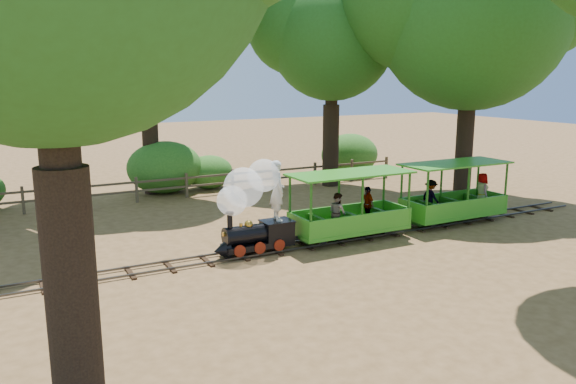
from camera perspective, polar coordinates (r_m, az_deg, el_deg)
name	(u,v)px	position (r m, az deg, el deg)	size (l,w,h in m)	color
ground	(305,246)	(16.31, 1.76, -5.51)	(90.00, 90.00, 0.00)	#9C6F43
track	(305,244)	(16.29, 1.76, -5.28)	(22.00, 1.00, 0.10)	#3F3D3A
locomotive	(252,200)	(15.27, -3.66, -0.82)	(2.31, 1.09, 2.65)	black
carriage_front	(350,214)	(16.85, 6.31, -2.22)	(3.73, 1.52, 1.94)	green
carriage_rear	(454,199)	(19.43, 16.48, -0.72)	(3.73, 1.52, 1.94)	green
oak_ne	(331,31)	(24.96, 4.39, 16.03)	(6.79, 5.97, 9.18)	#2D2116
oak_e	(471,2)	(23.70, 18.08, 17.89)	(9.36, 8.24, 10.96)	#2D2116
fence	(210,181)	(23.28, -7.93, 1.09)	(18.10, 0.10, 1.00)	brown
shrub_mid_w	(165,167)	(23.97, -12.41, 2.47)	(3.14, 2.42, 2.18)	#2D6B1E
shrub_mid_e	(209,172)	(24.60, -8.02, 2.02)	(2.11, 1.62, 1.46)	#2D6B1E
shrub_east	(350,155)	(27.82, 6.28, 3.80)	(2.96, 2.28, 2.05)	#2D6B1E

